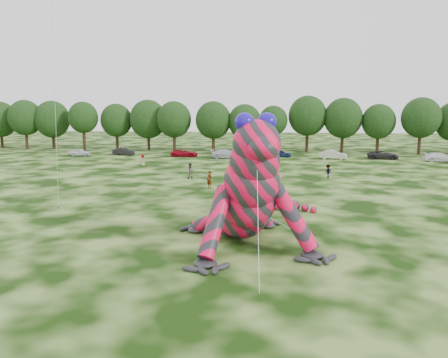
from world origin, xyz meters
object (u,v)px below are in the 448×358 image
Objects in this scene: tree_5 at (148,125)px; car_0 at (80,152)px; spectator_1 at (191,171)px; inflatable_gecko at (238,175)px; spectator_0 at (209,180)px; tree_2 at (53,125)px; tree_7 at (213,127)px; car_6 at (383,155)px; tree_6 at (174,126)px; tree_12 at (378,129)px; car_1 at (123,151)px; spectator_5 at (265,188)px; spectator_4 at (143,160)px; tree_3 at (84,126)px; tree_0 at (1,125)px; tree_9 at (273,129)px; spectator_2 at (328,171)px; tree_13 at (421,126)px; tree_8 at (245,128)px; tree_4 at (117,127)px; car_5 at (333,155)px; car_4 at (281,153)px; car_7 at (440,157)px; tree_1 at (26,125)px; car_3 at (226,154)px; tree_10 at (307,124)px; car_2 at (184,153)px.

tree_5 is 14.86m from car_0.
tree_5 is 36.02m from spectator_1.
inflatable_gecko is 17.33m from spectator_0.
tree_2 reaches higher than spectator_0.
tree_7 reaches higher than car_6.
tree_12 is (37.57, 1.05, -0.26)m from tree_6.
spectator_5 is (25.90, -32.66, 0.14)m from car_1.
spectator_1 is 6.54m from spectator_0.
spectator_1 reaches higher than spectator_4.
tree_0 is at bearing 173.44° from tree_3.
tree_12 is 46.01m from car_1.
tree_9 is at bearing -77.37° from car_0.
car_0 is at bearing -65.90° from spectator_2.
spectator_4 is (-44.44, -21.12, -4.22)m from tree_13.
spectator_1 is (46.28, -33.37, -3.82)m from tree_0.
spectator_2 is at bearing -66.51° from tree_8.
spectator_4 is at bearing -75.46° from tree_5.
tree_3 is 25.64m from tree_7.
tree_6 reaches higher than car_0.
tree_4 is 42.20m from car_5.
car_6 is 37.75m from spectator_0.
car_4 is at bearing -9.26° from tree_0.
tree_2 reaches higher than tree_7.
spectator_1 reaches higher than car_5.
tree_1 is at bearing 88.91° from car_7.
car_5 is at bearing -9.73° from tree_0.
tree_1 is at bearing 148.66° from spectator_1.
tree_13 is at bearing -0.48° from tree_9.
tree_5 is 27.32m from car_4.
car_3 is 1.06× the size of car_7.
tree_7 is (44.48, -2.43, -0.02)m from tree_0.
spectator_5 is (30.43, -41.78, -3.75)m from tree_4.
tree_9 is 27.55m from car_1.
spectator_1 is (-35.42, -20.65, 0.23)m from car_7.
spectator_0 is at bearing -108.04° from tree_10.
tree_7 is (38.27, -1.25, -0.17)m from tree_1.
car_2 is at bearing 75.57° from car_3.
car_0 is 0.74× the size of car_6.
tree_13 reaches higher than tree_5.
inflatable_gecko reaches higher than spectator_2.
spectator_1 is 1.01× the size of spectator_0.
tree_6 is 21.05m from spectator_4.
tree_9 is at bearing 0.43° from tree_3.
car_3 is at bearing 103.61° from car_5.
tree_3 is (18.84, -2.17, -0.03)m from tree_0.
tree_0 is 6.12× the size of spectator_5.
car_7 is (75.50, -11.55, -4.20)m from tree_1.
car_0 is 2.28× the size of spectator_2.
tree_2 is 6.01× the size of spectator_2.
spectator_5 is at bearing -176.37° from car_4.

